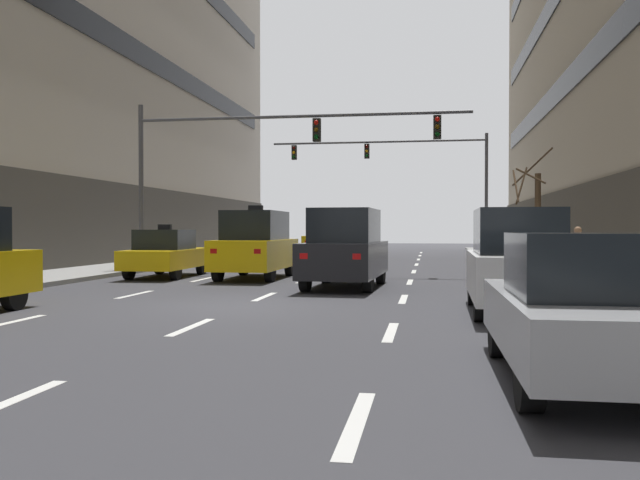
{
  "coord_description": "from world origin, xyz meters",
  "views": [
    {
      "loc": [
        3.92,
        -13.63,
        1.64
      ],
      "look_at": [
        -0.22,
        11.54,
        1.2
      ],
      "focal_mm": 37.71,
      "sensor_mm": 36.0,
      "label": 1
    }
  ],
  "objects_px": {
    "street_tree_0": "(536,214)",
    "pedestrian_0": "(551,244)",
    "taxi_driving_0": "(256,245)",
    "car_driving_4": "(345,248)",
    "taxi_driving_3": "(326,239)",
    "car_parked_1": "(517,261)",
    "pedestrian_1": "(578,251)",
    "traffic_signal_1": "(409,166)",
    "car_parked_0": "(587,309)",
    "traffic_signal_0": "(257,147)",
    "taxi_driving_2": "(166,254)"
  },
  "relations": [
    {
      "from": "taxi_driving_2",
      "to": "traffic_signal_0",
      "type": "bearing_deg",
      "value": 49.76
    },
    {
      "from": "traffic_signal_0",
      "to": "pedestrian_0",
      "type": "height_order",
      "value": "traffic_signal_0"
    },
    {
      "from": "taxi_driving_2",
      "to": "taxi_driving_3",
      "type": "distance_m",
      "value": 14.79
    },
    {
      "from": "street_tree_0",
      "to": "car_parked_0",
      "type": "bearing_deg",
      "value": -96.88
    },
    {
      "from": "car_parked_0",
      "to": "traffic_signal_0",
      "type": "relative_size",
      "value": 0.34
    },
    {
      "from": "street_tree_0",
      "to": "taxi_driving_3",
      "type": "bearing_deg",
      "value": 135.17
    },
    {
      "from": "car_parked_1",
      "to": "traffic_signal_1",
      "type": "xyz_separation_m",
      "value": [
        -2.88,
        25.31,
        4.21
      ]
    },
    {
      "from": "taxi_driving_3",
      "to": "traffic_signal_1",
      "type": "relative_size",
      "value": 0.36
    },
    {
      "from": "pedestrian_0",
      "to": "car_parked_0",
      "type": "bearing_deg",
      "value": -98.68
    },
    {
      "from": "taxi_driving_3",
      "to": "car_parked_0",
      "type": "height_order",
      "value": "taxi_driving_3"
    },
    {
      "from": "taxi_driving_2",
      "to": "street_tree_0",
      "type": "bearing_deg",
      "value": 21.42
    },
    {
      "from": "car_driving_4",
      "to": "traffic_signal_0",
      "type": "distance_m",
      "value": 7.93
    },
    {
      "from": "car_driving_4",
      "to": "taxi_driving_2",
      "type": "bearing_deg",
      "value": 155.14
    },
    {
      "from": "car_driving_4",
      "to": "car_parked_1",
      "type": "relative_size",
      "value": 1.09
    },
    {
      "from": "taxi_driving_0",
      "to": "street_tree_0",
      "type": "relative_size",
      "value": 0.98
    },
    {
      "from": "car_parked_1",
      "to": "traffic_signal_1",
      "type": "height_order",
      "value": "traffic_signal_1"
    },
    {
      "from": "traffic_signal_0",
      "to": "taxi_driving_2",
      "type": "bearing_deg",
      "value": -130.24
    },
    {
      "from": "pedestrian_0",
      "to": "pedestrian_1",
      "type": "distance_m",
      "value": 9.54
    },
    {
      "from": "traffic_signal_0",
      "to": "taxi_driving_0",
      "type": "bearing_deg",
      "value": -76.19
    },
    {
      "from": "pedestrian_1",
      "to": "pedestrian_0",
      "type": "bearing_deg",
      "value": 84.49
    },
    {
      "from": "street_tree_0",
      "to": "pedestrian_0",
      "type": "height_order",
      "value": "street_tree_0"
    },
    {
      "from": "taxi_driving_3",
      "to": "car_parked_1",
      "type": "distance_m",
      "value": 23.62
    },
    {
      "from": "taxi_driving_3",
      "to": "street_tree_0",
      "type": "distance_m",
      "value": 13.47
    },
    {
      "from": "taxi_driving_3",
      "to": "pedestrian_0",
      "type": "distance_m",
      "value": 12.72
    },
    {
      "from": "street_tree_0",
      "to": "pedestrian_0",
      "type": "xyz_separation_m",
      "value": [
        0.95,
        2.24,
        -1.19
      ]
    },
    {
      "from": "pedestrian_1",
      "to": "car_parked_1",
      "type": "bearing_deg",
      "value": -111.89
    },
    {
      "from": "traffic_signal_0",
      "to": "street_tree_0",
      "type": "xyz_separation_m",
      "value": [
        10.28,
        2.14,
        -2.46
      ]
    },
    {
      "from": "taxi_driving_0",
      "to": "car_driving_4",
      "type": "xyz_separation_m",
      "value": [
        3.31,
        -2.86,
        -0.01
      ]
    },
    {
      "from": "taxi_driving_2",
      "to": "car_parked_0",
      "type": "height_order",
      "value": "taxi_driving_2"
    },
    {
      "from": "traffic_signal_0",
      "to": "pedestrian_0",
      "type": "xyz_separation_m",
      "value": [
        11.23,
        4.38,
        -3.65
      ]
    },
    {
      "from": "car_driving_4",
      "to": "traffic_signal_0",
      "type": "height_order",
      "value": "traffic_signal_0"
    },
    {
      "from": "taxi_driving_0",
      "to": "car_parked_1",
      "type": "height_order",
      "value": "taxi_driving_0"
    },
    {
      "from": "taxi_driving_2",
      "to": "traffic_signal_0",
      "type": "distance_m",
      "value": 5.35
    },
    {
      "from": "car_driving_4",
      "to": "traffic_signal_1",
      "type": "height_order",
      "value": "traffic_signal_1"
    },
    {
      "from": "car_parked_0",
      "to": "street_tree_0",
      "type": "height_order",
      "value": "street_tree_0"
    },
    {
      "from": "car_parked_0",
      "to": "traffic_signal_0",
      "type": "xyz_separation_m",
      "value": [
        -8.0,
        16.78,
        3.86
      ]
    },
    {
      "from": "car_driving_4",
      "to": "taxi_driving_0",
      "type": "bearing_deg",
      "value": 139.23
    },
    {
      "from": "taxi_driving_2",
      "to": "pedestrian_1",
      "type": "distance_m",
      "value": 12.92
    },
    {
      "from": "taxi_driving_0",
      "to": "car_driving_4",
      "type": "bearing_deg",
      "value": -40.77
    },
    {
      "from": "street_tree_0",
      "to": "pedestrian_0",
      "type": "bearing_deg",
      "value": 67.09
    },
    {
      "from": "taxi_driving_0",
      "to": "taxi_driving_2",
      "type": "distance_m",
      "value": 3.15
    },
    {
      "from": "pedestrian_1",
      "to": "traffic_signal_1",
      "type": "bearing_deg",
      "value": 104.87
    },
    {
      "from": "taxi_driving_2",
      "to": "car_parked_0",
      "type": "bearing_deg",
      "value": -53.28
    },
    {
      "from": "car_parked_1",
      "to": "pedestrian_0",
      "type": "xyz_separation_m",
      "value": [
        3.23,
        15.26,
        -0.01
      ]
    },
    {
      "from": "taxi_driving_0",
      "to": "traffic_signal_0",
      "type": "xyz_separation_m",
      "value": [
        -0.73,
        2.96,
        3.55
      ]
    },
    {
      "from": "car_driving_4",
      "to": "traffic_signal_1",
      "type": "bearing_deg",
      "value": 86.93
    },
    {
      "from": "traffic_signal_0",
      "to": "car_parked_1",
      "type": "bearing_deg",
      "value": -53.66
    },
    {
      "from": "taxi_driving_0",
      "to": "traffic_signal_1",
      "type": "relative_size",
      "value": 0.37
    },
    {
      "from": "car_driving_4",
      "to": "pedestrian_0",
      "type": "relative_size",
      "value": 3.05
    },
    {
      "from": "taxi_driving_3",
      "to": "pedestrian_0",
      "type": "xyz_separation_m",
      "value": [
        10.47,
        -7.22,
        -0.08
      ]
    }
  ]
}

